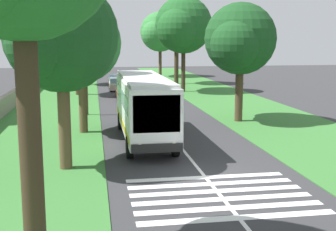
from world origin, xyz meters
TOP-DOWN VIEW (x-y plane):
  - ground at (0.00, 0.00)m, footprint 160.00×160.00m
  - grass_verge_left at (15.00, 8.20)m, footprint 120.00×8.00m
  - grass_verge_right at (15.00, -8.20)m, footprint 120.00×8.00m
  - centre_line at (15.00, 0.00)m, footprint 110.00×0.16m
  - coach_bus at (7.94, 1.80)m, footprint 11.16×2.62m
  - zebra_crossing at (-1.94, 0.00)m, footprint 4.95×6.80m
  - trailing_car_0 at (27.13, 1.54)m, footprint 4.30×1.78m
  - trailing_car_1 at (34.82, 1.96)m, footprint 4.30×1.78m
  - trailing_car_2 at (40.49, 1.82)m, footprint 4.30×1.78m
  - roadside_tree_left_0 at (10.77, 5.40)m, footprint 5.56×4.91m
  - roadside_tree_left_1 at (41.99, 6.22)m, footprint 5.43×4.59m
  - roadside_tree_left_3 at (2.69, 6.05)m, footprint 5.73×5.00m
  - roadside_tree_left_4 at (30.95, 6.43)m, footprint 6.97×5.86m
  - roadside_tree_right_1 at (31.92, -5.10)m, footprint 7.79×6.32m
  - roadside_tree_right_2 at (41.08, -6.09)m, footprint 6.14×5.47m
  - roadside_tree_right_3 at (53.40, -5.65)m, footprint 7.74×6.26m
  - roadside_tree_right_4 at (13.02, -5.44)m, footprint 6.24×5.03m
  - utility_pole at (17.42, 5.20)m, footprint 0.24×1.40m
  - roadside_wall at (20.00, 11.60)m, footprint 70.00×0.40m

SIDE VIEW (x-z plane):
  - ground at x=0.00m, z-range 0.00..0.00m
  - zebra_crossing at x=-1.94m, z-range 0.00..0.01m
  - centre_line at x=15.00m, z-range 0.00..0.01m
  - grass_verge_left at x=15.00m, z-range 0.00..0.04m
  - grass_verge_right at x=15.00m, z-range 0.00..0.04m
  - trailing_car_0 at x=27.13m, z-range -0.05..1.38m
  - trailing_car_1 at x=34.82m, z-range -0.05..1.38m
  - trailing_car_2 at x=40.49m, z-range -0.05..1.38m
  - roadside_wall at x=20.00m, z-range 0.04..1.42m
  - coach_bus at x=7.94m, z-range 0.28..4.01m
  - utility_pole at x=17.42m, z-range 0.18..8.71m
  - roadside_tree_left_0 at x=10.77m, z-range 1.47..9.50m
  - roadside_tree_right_4 at x=13.02m, z-range 1.53..9.88m
  - roadside_tree_left_1 at x=41.99m, z-range 1.69..9.90m
  - roadside_tree_left_3 at x=2.69m, z-range 1.63..10.10m
  - roadside_tree_right_3 at x=53.40m, z-range 1.77..11.87m
  - roadside_tree_right_1 at x=31.92m, z-range 1.95..12.46m
  - roadside_tree_left_4 at x=30.95m, z-range 2.28..12.96m
  - roadside_tree_right_2 at x=41.08m, z-range 2.49..13.18m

